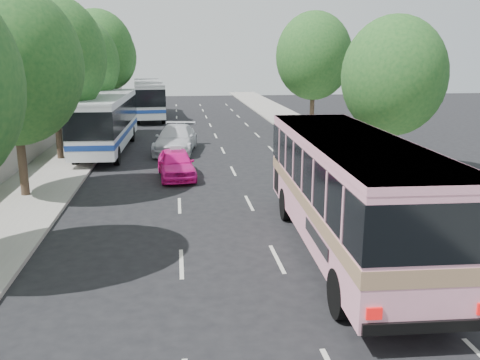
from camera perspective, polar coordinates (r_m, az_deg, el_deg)
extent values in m
plane|color=black|center=(17.38, -0.37, -6.47)|extent=(120.00, 120.00, 0.00)
cube|color=#9E998E|center=(37.25, -17.28, 4.10)|extent=(4.00, 90.00, 0.15)
cube|color=#9E998E|center=(38.11, 8.83, 4.76)|extent=(4.00, 90.00, 0.12)
cube|color=#9E998E|center=(37.48, -20.09, 5.22)|extent=(0.30, 90.00, 1.50)
cylinder|color=#38281E|center=(23.52, -23.30, 2.38)|extent=(0.36, 0.36, 3.61)
ellipsoid|color=#1C4E1F|center=(23.13, -24.22, 11.64)|extent=(5.70, 5.70, 6.56)
sphere|color=#1C4E1F|center=(22.73, -23.74, 14.55)|extent=(3.71, 3.71, 3.71)
cylinder|color=#38281E|center=(31.20, -19.73, 5.49)|extent=(0.36, 0.36, 3.80)
ellipsoid|color=#1C4E1F|center=(30.92, -20.35, 12.83)|extent=(6.00, 6.00, 6.90)
sphere|color=#1C4E1F|center=(30.56, -19.92, 15.12)|extent=(3.90, 3.90, 3.90)
cylinder|color=#38281E|center=(38.99, -17.11, 7.02)|extent=(0.36, 0.36, 3.50)
ellipsoid|color=#1C4E1F|center=(38.75, -17.50, 12.42)|extent=(5.52, 5.52, 6.35)
sphere|color=#1C4E1F|center=(38.39, -17.10, 14.09)|extent=(3.59, 3.59, 3.59)
cylinder|color=#38281E|center=(46.81, -15.38, 8.51)|extent=(0.36, 0.36, 3.99)
ellipsoid|color=#1C4E1F|center=(46.63, -15.72, 13.65)|extent=(6.30, 6.30, 7.24)
sphere|color=#1C4E1F|center=(46.30, -15.38, 15.24)|extent=(4.09, 4.09, 4.09)
cylinder|color=#38281E|center=(54.75, -14.43, 9.16)|extent=(0.36, 0.36, 3.72)
ellipsoid|color=#1C4E1F|center=(54.59, -14.69, 13.26)|extent=(5.88, 5.88, 6.76)
sphere|color=#1C4E1F|center=(54.25, -14.38, 14.52)|extent=(3.82, 3.82, 3.82)
cylinder|color=#38281E|center=(26.77, 16.36, 3.84)|extent=(0.36, 0.36, 3.23)
ellipsoid|color=#1C4E1F|center=(26.42, 16.88, 11.11)|extent=(5.10, 5.10, 5.87)
sphere|color=#1C4E1F|center=(26.29, 18.12, 13.24)|extent=(3.32, 3.31, 3.31)
cylinder|color=#38281E|center=(41.83, 8.10, 8.14)|extent=(0.36, 0.36, 3.80)
ellipsoid|color=#1C4E1F|center=(41.62, 8.29, 13.62)|extent=(6.00, 6.00, 6.90)
sphere|color=#1C4E1F|center=(41.45, 9.01, 15.26)|extent=(3.90, 3.90, 3.90)
cube|color=#FBA2BD|center=(15.79, 12.09, -0.79)|extent=(3.32, 11.57, 3.07)
cube|color=#9E7A59|center=(15.88, 12.02, -2.03)|extent=(3.36, 11.59, 0.40)
cube|color=black|center=(15.65, 12.19, 1.19)|extent=(3.37, 11.60, 1.26)
cube|color=#FBA2BD|center=(15.49, 12.36, 4.38)|extent=(3.34, 11.59, 0.18)
cylinder|color=black|center=(19.13, 5.21, -2.71)|extent=(0.39, 1.20, 1.19)
cylinder|color=black|center=(19.73, 12.58, -2.48)|extent=(0.39, 1.20, 1.19)
cylinder|color=black|center=(12.46, 11.18, -12.41)|extent=(0.39, 1.20, 1.19)
cylinder|color=black|center=(13.36, 22.03, -11.32)|extent=(0.39, 1.20, 1.19)
imported|color=#F6159A|center=(25.66, -7.18, 1.86)|extent=(2.09, 4.40, 1.45)
imported|color=silver|center=(32.38, -7.23, 4.58)|extent=(3.09, 6.01, 1.67)
cube|color=white|center=(33.21, -14.78, 6.59)|extent=(2.85, 11.95, 3.02)
cube|color=black|center=(33.17, -14.82, 7.23)|extent=(2.90, 11.98, 1.49)
cube|color=navy|center=(33.32, -14.70, 5.28)|extent=(2.89, 11.97, 0.30)
cube|color=white|center=(33.07, -14.94, 9.06)|extent=(2.87, 11.97, 0.14)
cylinder|color=black|center=(37.28, -15.44, 4.97)|extent=(0.35, 1.10, 1.09)
cylinder|color=black|center=(36.96, -12.03, 5.09)|extent=(0.35, 1.10, 1.09)
cylinder|color=black|center=(29.62, -17.95, 2.55)|extent=(0.35, 1.10, 1.09)
cylinder|color=black|center=(29.22, -13.69, 2.69)|extent=(0.35, 1.10, 1.09)
cube|color=silver|center=(49.94, -10.22, 9.14)|extent=(3.41, 11.88, 2.98)
cube|color=black|center=(49.91, -10.24, 9.56)|extent=(3.47, 11.92, 1.47)
cube|color=navy|center=(50.01, -10.19, 8.28)|extent=(3.46, 11.91, 0.29)
cube|color=silver|center=(49.85, -10.30, 10.77)|extent=(3.44, 11.91, 0.14)
cylinder|color=black|center=(53.76, -11.46, 7.82)|extent=(0.40, 1.10, 1.07)
cylinder|color=black|center=(53.82, -9.10, 7.93)|extent=(0.40, 1.10, 1.07)
cylinder|color=black|center=(45.99, -11.36, 6.82)|extent=(0.40, 1.10, 1.07)
cylinder|color=black|center=(46.06, -8.61, 6.95)|extent=(0.40, 1.10, 1.07)
cube|color=silver|center=(25.50, -7.24, 3.65)|extent=(0.56, 0.23, 0.18)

